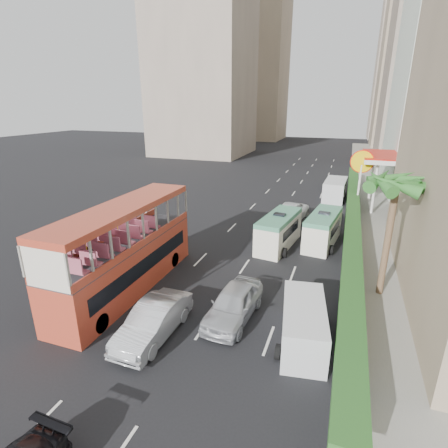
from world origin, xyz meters
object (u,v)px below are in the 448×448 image
at_px(car_silver_lane_a, 155,336).
at_px(palm_tree, 388,240).
at_px(double_decker_bus, 126,248).
at_px(shell_station, 395,182).
at_px(panel_van_far, 335,189).
at_px(minibus_near, 279,231).
at_px(minibus_far, 323,229).
at_px(van_asset, 288,221).
at_px(panel_van_near, 303,324).
at_px(car_silver_lane_b, 233,318).

distance_m(car_silver_lane_a, palm_tree, 13.01).
xyz_separation_m(double_decker_bus, shell_station, (16.00, 23.00, 0.22)).
relative_size(double_decker_bus, panel_van_far, 2.02).
xyz_separation_m(car_silver_lane_a, shell_station, (12.32, 26.44, 2.75)).
relative_size(minibus_near, minibus_far, 1.01).
xyz_separation_m(van_asset, shell_station, (9.25, 7.46, 2.75)).
bearing_deg(double_decker_bus, panel_van_far, 67.63).
height_order(panel_van_near, palm_tree, palm_tree).
relative_size(car_silver_lane_b, minibus_near, 0.87).
relative_size(double_decker_bus, panel_van_near, 2.39).
bearing_deg(minibus_far, palm_tree, -53.75).
height_order(car_silver_lane_b, minibus_far, minibus_far).
bearing_deg(shell_station, panel_van_far, 160.24).
height_order(minibus_near, panel_van_far, minibus_near).
height_order(car_silver_lane_a, shell_station, shell_station).
bearing_deg(palm_tree, minibus_far, 118.66).
bearing_deg(car_silver_lane_b, minibus_far, 77.34).
distance_m(minibus_near, shell_station, 16.53).
relative_size(panel_van_near, palm_tree, 0.72).
relative_size(panel_van_near, shell_station, 0.57).
distance_m(minibus_near, panel_van_near, 11.25).
xyz_separation_m(double_decker_bus, minibus_far, (10.09, 10.78, -1.32)).
relative_size(double_decker_bus, minibus_far, 2.01).
xyz_separation_m(car_silver_lane_b, van_asset, (0.03, 16.37, 0.00)).
distance_m(palm_tree, shell_station, 19.14).
distance_m(minibus_far, panel_van_far, 14.26).
height_order(double_decker_bus, panel_van_near, double_decker_bus).
relative_size(double_decker_bus, van_asset, 2.02).
relative_size(palm_tree, shell_station, 0.80).
bearing_deg(minibus_far, van_asset, 132.70).
xyz_separation_m(minibus_near, panel_van_far, (3.30, 15.83, -0.14)).
bearing_deg(panel_van_far, double_decker_bus, -109.61).
distance_m(minibus_far, shell_station, 13.66).
bearing_deg(minibus_far, panel_van_near, -81.69).
distance_m(minibus_near, palm_tree, 8.83).
height_order(panel_van_near, shell_station, shell_station).
xyz_separation_m(minibus_near, panel_van_near, (3.24, -10.77, -0.31)).
height_order(double_decker_bus, panel_van_far, double_decker_bus).
bearing_deg(minibus_far, car_silver_lane_b, -98.60).
xyz_separation_m(car_silver_lane_b, palm_tree, (7.08, 4.83, 3.38)).
relative_size(panel_van_near, panel_van_far, 0.84).
relative_size(double_decker_bus, shell_station, 1.38).
bearing_deg(double_decker_bus, minibus_far, 46.90).
bearing_deg(minibus_near, car_silver_lane_a, -96.77).
bearing_deg(panel_van_far, car_silver_lane_a, -100.34).
height_order(car_silver_lane_a, panel_van_near, panel_van_near).
bearing_deg(panel_van_far, car_silver_lane_b, -95.13).
bearing_deg(panel_van_near, panel_van_far, 81.20).
height_order(car_silver_lane_b, minibus_near, minibus_near).
xyz_separation_m(double_decker_bus, car_silver_lane_a, (3.68, -3.44, -2.53)).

